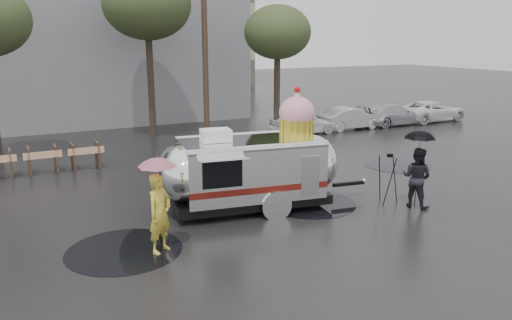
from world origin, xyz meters
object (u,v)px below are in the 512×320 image
person_right (417,178)px  airstream_trailer (253,167)px  person_left (160,213)px  tripod (388,174)px

person_right → airstream_trailer: bearing=40.5°
person_left → tripod: person_left is taller
airstream_trailer → tripod: (3.80, -1.44, -0.34)m
airstream_trailer → tripod: size_ratio=4.27×
airstream_trailer → person_left: (-3.27, -1.74, -0.32)m
person_right → tripod: bearing=14.1°
person_left → person_right: (7.57, -0.34, -0.04)m
airstream_trailer → tripod: 4.08m
person_left → person_right: 7.58m
person_right → tripod: (-0.50, 0.64, 0.02)m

